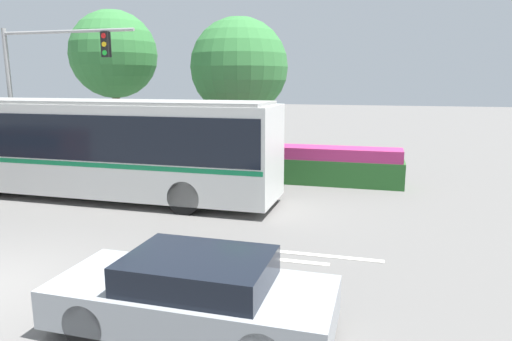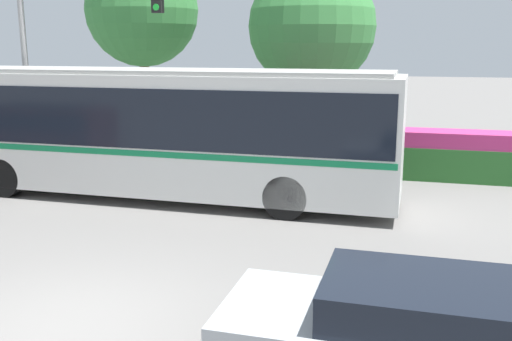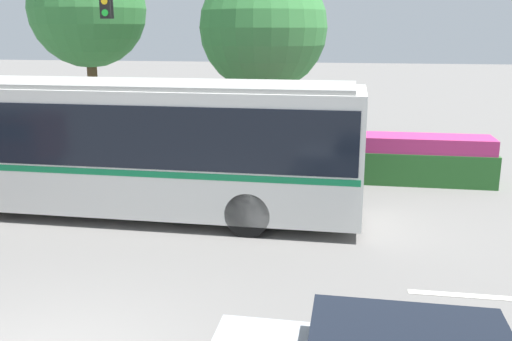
# 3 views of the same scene
# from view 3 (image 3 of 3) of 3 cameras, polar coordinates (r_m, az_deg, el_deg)

# --- Properties ---
(city_bus) EXTENTS (11.73, 2.61, 3.23)m
(city_bus) POSITION_cam_3_polar(r_m,az_deg,el_deg) (13.90, -13.91, 3.09)
(city_bus) COLOR silver
(city_bus) RESTS_ON ground
(traffic_light_pole) EXTENTS (5.70, 0.24, 5.84)m
(traffic_light_pole) POSITION_cam_3_polar(r_m,az_deg,el_deg) (17.48, -23.80, 11.66)
(traffic_light_pole) COLOR gray
(traffic_light_pole) RESTS_ON ground
(flowering_hedge) EXTENTS (8.20, 1.22, 1.39)m
(flowering_hedge) POSITION_cam_3_polar(r_m,az_deg,el_deg) (17.00, 9.72, 1.35)
(flowering_hedge) COLOR #286028
(flowering_hedge) RESTS_ON ground
(street_tree_left) EXTENTS (4.32, 4.32, 7.30)m
(street_tree_left) POSITION_cam_3_polar(r_m,az_deg,el_deg) (22.57, -16.77, 15.44)
(street_tree_left) COLOR brown
(street_tree_left) RESTS_ON ground
(street_tree_centre) EXTENTS (4.47, 4.47, 6.69)m
(street_tree_centre) POSITION_cam_3_polar(r_m,az_deg,el_deg) (20.20, 0.76, 14.32)
(street_tree_centre) COLOR brown
(street_tree_centre) RESTS_ON ground
(lane_stripe_near) EXTENTS (2.40, 0.16, 0.01)m
(lane_stripe_near) POSITION_cam_3_polar(r_m,az_deg,el_deg) (9.85, 15.95, -13.02)
(lane_stripe_near) COLOR silver
(lane_stripe_near) RESTS_ON ground
(lane_stripe_far) EXTENTS (2.40, 0.16, 0.01)m
(lane_stripe_far) POSITION_cam_3_polar(r_m,az_deg,el_deg) (10.47, 21.90, -11.83)
(lane_stripe_far) COLOR silver
(lane_stripe_far) RESTS_ON ground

